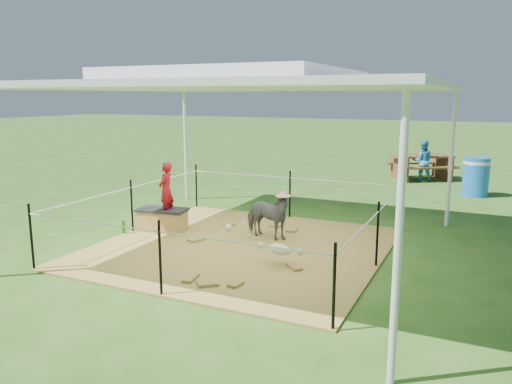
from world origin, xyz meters
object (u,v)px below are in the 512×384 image
at_px(trash_barrel, 476,177).
at_px(foal, 280,247).
at_px(pony, 267,216).
at_px(picnic_table_near, 421,167).
at_px(woman, 166,184).
at_px(distant_person, 423,161).
at_px(green_bottle, 123,227).
at_px(straw_bale, 163,221).

bearing_deg(trash_barrel, foal, -109.26).
relative_size(pony, picnic_table_near, 0.55).
height_order(woman, pony, woman).
xyz_separation_m(woman, distant_person, (3.56, 7.90, -0.31)).
bearing_deg(green_bottle, distant_person, 63.22).
relative_size(green_bottle, foal, 0.24).
relative_size(green_bottle, picnic_table_near, 0.13).
relative_size(green_bottle, pony, 0.24).
height_order(green_bottle, picnic_table_near, picnic_table_near).
bearing_deg(distant_person, pony, 61.37).
bearing_deg(green_bottle, picnic_table_near, 64.57).
bearing_deg(distant_person, straw_bale, 49.20).
bearing_deg(green_bottle, trash_barrel, 49.26).
xyz_separation_m(straw_bale, green_bottle, (-0.55, -0.45, -0.07)).
relative_size(picnic_table_near, distant_person, 1.45).
distance_m(green_bottle, picnic_table_near, 9.65).
bearing_deg(foal, picnic_table_near, 100.75).
bearing_deg(foal, trash_barrel, 87.07).
height_order(green_bottle, pony, pony).
bearing_deg(trash_barrel, woman, -129.32).
xyz_separation_m(green_bottle, foal, (3.25, -0.41, 0.16)).
bearing_deg(trash_barrel, straw_bale, -129.87).
height_order(woman, foal, woman).
distance_m(woman, distant_person, 8.67).
height_order(pony, foal, pony).
xyz_separation_m(straw_bale, picnic_table_near, (3.59, 8.27, 0.15)).
bearing_deg(picnic_table_near, straw_bale, -145.61).
relative_size(straw_bale, trash_barrel, 0.87).
xyz_separation_m(pony, distant_person, (1.70, 7.55, 0.17)).
bearing_deg(distant_person, woman, 49.80).
bearing_deg(straw_bale, distant_person, 65.12).
height_order(trash_barrel, picnic_table_near, trash_barrel).
xyz_separation_m(trash_barrel, distant_person, (-1.50, 1.72, 0.12)).
distance_m(picnic_table_near, distant_person, 0.45).
height_order(straw_bale, woman, woman).
distance_m(straw_bale, foal, 2.84).
bearing_deg(woman, trash_barrel, 132.15).
bearing_deg(pony, foal, -136.84).
height_order(foal, trash_barrel, trash_barrel).
distance_m(woman, picnic_table_near, 8.99).
distance_m(trash_barrel, distant_person, 2.28).
height_order(foal, distant_person, distant_person).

